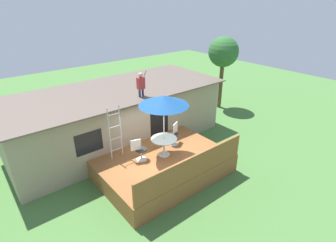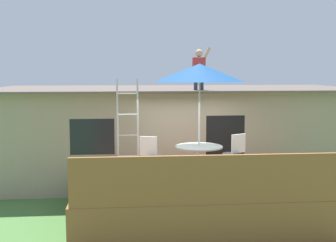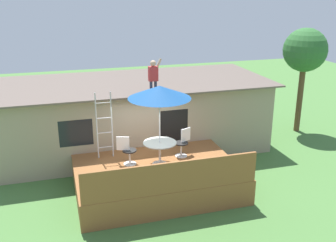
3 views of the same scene
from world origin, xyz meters
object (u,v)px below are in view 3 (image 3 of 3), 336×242
patio_umbrella (159,92)px  patio_table (160,147)px  patio_chair_right (183,143)px  backyard_tree (305,51)px  step_ladder (104,125)px  patio_chair_left (127,151)px  person_figure (153,73)px

patio_umbrella → patio_table: bearing=128.7°
patio_chair_right → backyard_tree: (6.33, 2.91, 2.27)m
step_ladder → patio_chair_right: bearing=-13.6°
patio_chair_left → patio_table: bearing=-0.0°
patio_table → backyard_tree: size_ratio=0.23×
patio_table → patio_chair_left: (-0.97, 0.31, -0.13)m
patio_table → patio_chair_right: (0.90, 0.45, -0.13)m
patio_umbrella → step_ladder: size_ratio=1.15×
step_ladder → patio_chair_right: 2.61m
person_figure → patio_chair_left: 2.94m
step_ladder → person_figure: (1.87, 0.93, 1.40)m
patio_umbrella → patio_chair_right: bearing=26.5°
patio_chair_left → patio_chair_right: size_ratio=1.00×
patio_table → patio_umbrella: patio_umbrella is taller
step_ladder → backyard_tree: (8.79, 2.31, 1.63)m
patio_umbrella → backyard_tree: (7.24, 3.36, 0.38)m
person_figure → patio_chair_right: (0.58, -1.52, -2.04)m
patio_chair_left → patio_chair_right: 1.88m
patio_chair_left → patio_chair_right: bearing=21.9°
patio_table → person_figure: (0.32, 1.97, 1.91)m
patio_umbrella → backyard_tree: 7.99m
patio_chair_left → person_figure: bearing=69.7°
patio_umbrella → patio_chair_right: 2.14m
patio_table → step_ladder: bearing=146.1°
patio_chair_right → backyard_tree: backyard_tree is taller
person_figure → backyard_tree: backyard_tree is taller
patio_table → person_figure: size_ratio=0.94×
patio_chair_left → backyard_tree: bearing=37.9°
person_figure → backyard_tree: size_ratio=0.25×
step_ladder → patio_chair_left: bearing=-51.8°
patio_table → backyard_tree: 8.26m
patio_umbrella → patio_chair_left: size_ratio=2.76×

